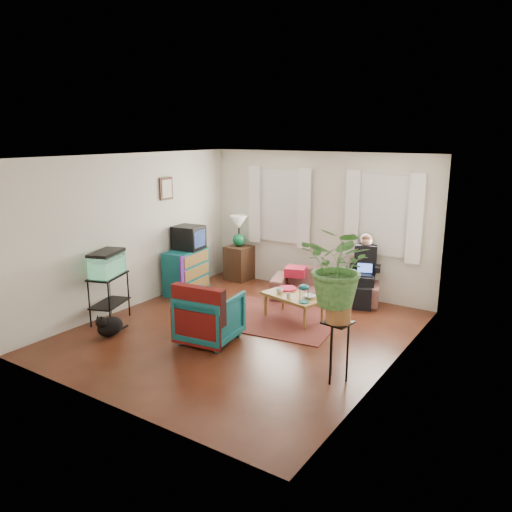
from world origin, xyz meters
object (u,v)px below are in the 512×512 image
Objects in this scene: sofa at (325,280)px; coffee_table at (293,307)px; dresser at (186,271)px; armchair at (210,314)px; side_table at (239,263)px; plant_stand at (337,351)px; aquarium_stand at (109,298)px.

sofa is 1.17m from coffee_table.
armchair is (1.79, -1.54, -0.01)m from dresser.
dresser is 1.14× the size of armchair.
sofa is 2.36× the size of armchair.
side_table is 3.14m from armchair.
coffee_table is (0.59, 1.40, -0.19)m from armchair.
plant_stand is at bearing -31.06° from dresser.
sofa is 2.62m from armchair.
plant_stand is (3.82, 0.16, -0.00)m from aquarium_stand.
aquarium_stand is 1.82m from armchair.
plant_stand is at bearing 169.61° from armchair.
plant_stand is (1.43, -2.67, 0.01)m from sofa.
sofa is 2.59m from dresser.
dresser is at bearing -169.37° from coffee_table.
coffee_table is at bearing -11.11° from dresser.
plant_stand is at bearing -80.16° from sofa.
side_table is at bearing 155.17° from sofa.
sofa is 2.07× the size of dresser.
coffee_table is at bearing 133.46° from plant_stand.
coffee_table is (2.38, -0.15, -0.20)m from dresser.
plant_stand reaches higher than sofa.
armchair is at bearing -121.42° from sofa.
armchair is 1.05× the size of plant_stand.
sofa is at bearing 30.31° from aquarium_stand.
armchair is at bearing -10.77° from aquarium_stand.
side_table is 1.29m from dresser.
armchair is 0.81× the size of coffee_table.
plant_stand reaches higher than coffee_table.
dresser is 2.37m from armchair.
dresser is at bearing 70.29° from aquarium_stand.
aquarium_stand reaches higher than sofa.
side_table reaches higher than coffee_table.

